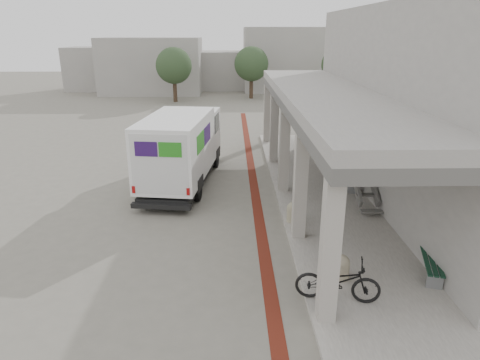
{
  "coord_description": "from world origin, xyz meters",
  "views": [
    {
      "loc": [
        0.08,
        -11.31,
        6.03
      ],
      "look_at": [
        0.34,
        1.45,
        1.6
      ],
      "focal_mm": 32.0,
      "sensor_mm": 36.0,
      "label": 1
    }
  ],
  "objects_px": {
    "fedex_truck": "(182,147)",
    "bench": "(431,262)",
    "bicycle_black": "(338,281)",
    "utility_cabinet": "(353,180)"
  },
  "relations": [
    {
      "from": "fedex_truck",
      "to": "bench",
      "type": "relative_size",
      "value": 3.92
    },
    {
      "from": "bench",
      "to": "bicycle_black",
      "type": "xyz_separation_m",
      "value": [
        -2.7,
        -1.14,
        0.21
      ]
    },
    {
      "from": "fedex_truck",
      "to": "bicycle_black",
      "type": "height_order",
      "value": "fedex_truck"
    },
    {
      "from": "bench",
      "to": "utility_cabinet",
      "type": "relative_size",
      "value": 2.05
    },
    {
      "from": "fedex_truck",
      "to": "utility_cabinet",
      "type": "height_order",
      "value": "fedex_truck"
    },
    {
      "from": "utility_cabinet",
      "to": "bicycle_black",
      "type": "bearing_deg",
      "value": -96.79
    },
    {
      "from": "utility_cabinet",
      "to": "bench",
      "type": "bearing_deg",
      "value": -75.12
    },
    {
      "from": "utility_cabinet",
      "to": "bicycle_black",
      "type": "relative_size",
      "value": 0.46
    },
    {
      "from": "bicycle_black",
      "to": "utility_cabinet",
      "type": "bearing_deg",
      "value": -6.97
    },
    {
      "from": "bicycle_black",
      "to": "bench",
      "type": "bearing_deg",
      "value": -56.11
    }
  ]
}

